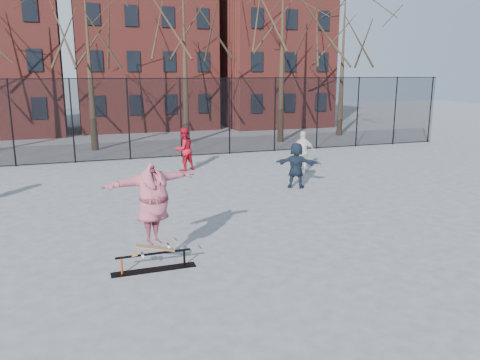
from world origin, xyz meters
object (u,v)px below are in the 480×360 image
object	(u,v)px
bystander_red	(184,149)
skater	(153,209)
skateboard	(155,250)
bystander_white	(303,152)
bystander_navy	(296,165)
skate_rail	(154,263)

from	to	relation	value
bystander_red	skater	bearing A→B (deg)	50.22
skateboard	bystander_white	xyz separation A→B (m)	(7.73, 8.23, 0.44)
skater	bystander_red	bearing A→B (deg)	54.13
skateboard	skater	size ratio (longest dim) A/B	0.42
skater	bystander_navy	distance (m)	8.52
skate_rail	bystander_red	xyz separation A→B (m)	(3.01, 10.31, 0.79)
bystander_red	bystander_navy	world-z (taller)	bystander_red
skateboard	bystander_navy	size ratio (longest dim) A/B	0.53
bystander_red	bystander_navy	bearing A→B (deg)	102.03
bystander_white	skater	bearing A→B (deg)	77.14
skater	bystander_red	world-z (taller)	skater
skate_rail	bystander_white	world-z (taller)	bystander_white
skater	bystander_navy	world-z (taller)	skater
skater	bystander_white	world-z (taller)	skater
skater	bystander_navy	xyz separation A→B (m)	(6.22, 5.80, -0.54)
bystander_white	bystander_red	bearing A→B (deg)	6.70
bystander_white	bystander_navy	size ratio (longest dim) A/B	1.04
bystander_navy	skateboard	bearing A→B (deg)	75.42
bystander_red	bystander_white	bearing A→B (deg)	132.64
skateboard	skater	xyz separation A→B (m)	(0.00, -0.00, 0.94)
skate_rail	bystander_navy	bearing A→B (deg)	42.79
skater	bystander_navy	size ratio (longest dim) A/B	1.26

